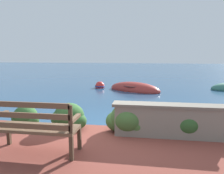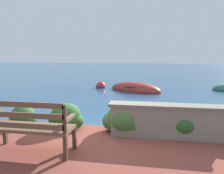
{
  "view_description": "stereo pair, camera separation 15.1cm",
  "coord_description": "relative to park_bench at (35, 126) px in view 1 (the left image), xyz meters",
  "views": [
    {
      "loc": [
        0.92,
        -4.88,
        1.9
      ],
      "look_at": [
        -0.47,
        4.11,
        0.51
      ],
      "focal_mm": 35.0,
      "sensor_mm": 36.0,
      "label": 1
    },
    {
      "loc": [
        1.07,
        -4.86,
        1.9
      ],
      "look_at": [
        -0.47,
        4.11,
        0.51
      ],
      "focal_mm": 35.0,
      "sensor_mm": 36.0,
      "label": 2
    }
  ],
  "objects": [
    {
      "name": "stone_wall",
      "position": [
        2.32,
        1.14,
        -0.14
      ],
      "size": [
        2.33,
        0.39,
        0.68
      ],
      "color": "gray",
      "rests_on": "patio_terrace"
    },
    {
      "name": "hedge_clump_left",
      "position": [
        -0.96,
        1.31,
        -0.28
      ],
      "size": [
        0.71,
        0.51,
        0.48
      ],
      "color": "#2D5628",
      "rests_on": "patio_terrace"
    },
    {
      "name": "rowboat_nearest",
      "position": [
        1.25,
        8.0,
        -0.64
      ],
      "size": [
        3.11,
        2.43,
        0.78
      ],
      "rotation": [
        0.0,
        0.0,
        2.64
      ],
      "color": "#9E2D28",
      "rests_on": "ground_plane"
    },
    {
      "name": "ground_plane",
      "position": [
        0.89,
        1.6,
        -0.7
      ],
      "size": [
        80.0,
        80.0,
        0.0
      ],
      "color": "navy"
    },
    {
      "name": "hedge_clump_right",
      "position": [
        1.45,
        1.23,
        -0.2
      ],
      "size": [
        0.95,
        0.68,
        0.64
      ],
      "color": "#426B33",
      "rests_on": "patio_terrace"
    },
    {
      "name": "park_bench",
      "position": [
        0.0,
        0.0,
        0.0
      ],
      "size": [
        1.43,
        0.48,
        0.93
      ],
      "rotation": [
        0.0,
        0.0,
        -0.07
      ],
      "color": "#433123",
      "rests_on": "patio_terrace"
    },
    {
      "name": "hedge_clump_far_right",
      "position": [
        2.66,
        1.23,
        -0.24
      ],
      "size": [
        0.84,
        0.61,
        0.57
      ],
      "color": "#2D5628",
      "rests_on": "patio_terrace"
    },
    {
      "name": "hedge_clump_centre",
      "position": [
        0.11,
        1.29,
        -0.23
      ],
      "size": [
        0.86,
        0.62,
        0.58
      ],
      "color": "#2D5628",
      "rests_on": "patio_terrace"
    },
    {
      "name": "mooring_buoy",
      "position": [
        -0.72,
        8.64,
        -0.61
      ],
      "size": [
        0.58,
        0.58,
        0.53
      ],
      "color": "red",
      "rests_on": "ground_plane"
    }
  ]
}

